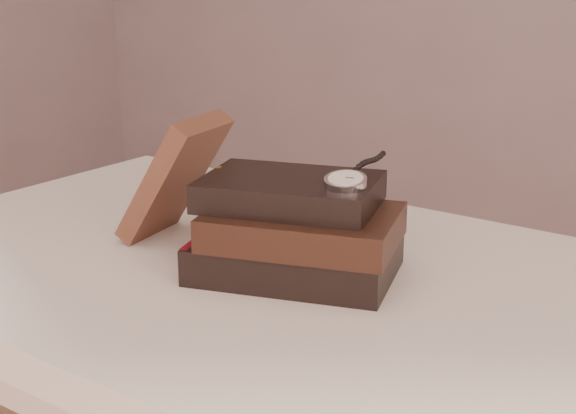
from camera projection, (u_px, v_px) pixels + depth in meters
The scene contains 5 objects.
table at pixel (275, 341), 0.98m from camera, with size 1.00×0.60×0.75m.
book_stack at pixel (297, 231), 0.91m from camera, with size 0.25×0.21×0.11m.
journal at pixel (175, 177), 1.02m from camera, with size 0.02×0.10×0.17m, color #44241A.
pocket_watch at pixel (349, 179), 0.87m from camera, with size 0.06×0.15×0.02m.
eyeglasses at pixel (252, 197), 1.00m from camera, with size 0.12×0.13×0.04m.
Camera 1 is at (0.53, -0.36, 1.09)m, focal length 52.70 mm.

